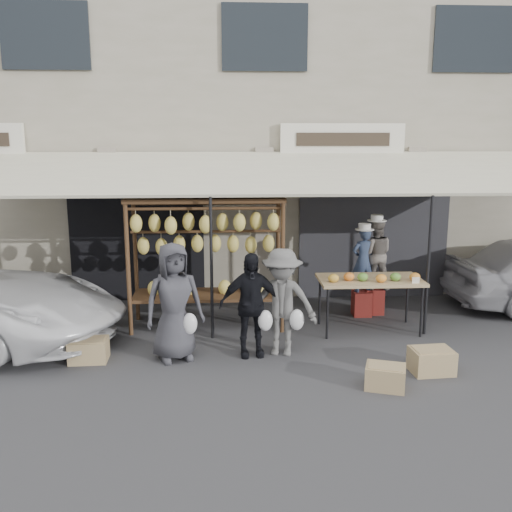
{
  "coord_description": "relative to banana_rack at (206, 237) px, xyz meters",
  "views": [
    {
      "loc": [
        -0.79,
        -7.66,
        3.22
      ],
      "look_at": [
        -0.28,
        1.4,
        1.3
      ],
      "focal_mm": 40.0,
      "sensor_mm": 36.0,
      "label": 1
    }
  ],
  "objects": [
    {
      "name": "ground_plane",
      "position": [
        1.1,
        -1.72,
        -1.57
      ],
      "size": [
        90.0,
        90.0,
        0.0
      ],
      "primitive_type": "plane",
      "color": "#2D2D30"
    },
    {
      "name": "shophouse",
      "position": [
        1.09,
        4.77,
        2.07
      ],
      "size": [
        24.0,
        6.15,
        7.3
      ],
      "color": "#A79D8B",
      "rests_on": "ground_plane"
    },
    {
      "name": "awning",
      "position": [
        1.1,
        0.56,
        1.0
      ],
      "size": [
        10.0,
        2.35,
        2.92
      ],
      "color": "#BEB89E",
      "rests_on": "ground_plane"
    },
    {
      "name": "banana_rack",
      "position": [
        0.0,
        0.0,
        0.0
      ],
      "size": [
        2.6,
        0.9,
        2.24
      ],
      "color": "#342411",
      "rests_on": "ground_plane"
    },
    {
      "name": "produce_table",
      "position": [
        2.71,
        -0.38,
        -0.7
      ],
      "size": [
        1.7,
        0.9,
        1.04
      ],
      "color": "tan",
      "rests_on": "ground_plane"
    },
    {
      "name": "vendor_left",
      "position": [
        2.79,
        0.47,
        -0.54
      ],
      "size": [
        0.48,
        0.37,
        1.17
      ],
      "primitive_type": "imported",
      "rotation": [
        0.0,
        0.0,
        3.36
      ],
      "color": "#2B3854",
      "rests_on": "stool_left"
    },
    {
      "name": "vendor_right",
      "position": [
        3.04,
        0.59,
        -0.46
      ],
      "size": [
        0.7,
        0.58,
        1.29
      ],
      "primitive_type": "imported",
      "rotation": [
        0.0,
        0.0,
        2.98
      ],
      "color": "slate",
      "rests_on": "stool_right"
    },
    {
      "name": "customer_left",
      "position": [
        -0.43,
        -1.41,
        -0.71
      ],
      "size": [
        0.98,
        0.8,
        1.74
      ],
      "primitive_type": "imported",
      "rotation": [
        0.0,
        0.0,
        0.34
      ],
      "color": "#37363C",
      "rests_on": "ground_plane"
    },
    {
      "name": "customer_mid",
      "position": [
        0.67,
        -1.33,
        -0.79
      ],
      "size": [
        0.95,
        0.48,
        1.56
      ],
      "primitive_type": "imported",
      "rotation": [
        0.0,
        0.0,
        0.11
      ],
      "color": "black",
      "rests_on": "ground_plane"
    },
    {
      "name": "customer_right",
      "position": [
        1.14,
        -1.32,
        -0.77
      ],
      "size": [
        1.15,
        0.83,
        1.61
      ],
      "primitive_type": "imported",
      "rotation": [
        0.0,
        0.0,
        -0.24
      ],
      "color": "#5A5957",
      "rests_on": "ground_plane"
    },
    {
      "name": "stool_left",
      "position": [
        2.79,
        0.47,
        -1.35
      ],
      "size": [
        0.37,
        0.37,
        0.45
      ],
      "primitive_type": "cube",
      "rotation": [
        0.0,
        0.0,
        0.17
      ],
      "color": "maroon",
      "rests_on": "ground_plane"
    },
    {
      "name": "stool_right",
      "position": [
        3.04,
        0.59,
        -1.34
      ],
      "size": [
        0.41,
        0.41,
        0.47
      ],
      "primitive_type": "cube",
      "rotation": [
        0.0,
        0.0,
        -0.24
      ],
      "color": "maroon",
      "rests_on": "ground_plane"
    },
    {
      "name": "crate_near_a",
      "position": [
        2.37,
        -2.57,
        -1.42
      ],
      "size": [
        0.6,
        0.52,
        0.3
      ],
      "primitive_type": "cube",
      "rotation": [
        0.0,
        0.0,
        -0.32
      ],
      "color": "tan",
      "rests_on": "ground_plane"
    },
    {
      "name": "crate_near_b",
      "position": [
        3.15,
        -2.12,
        -1.41
      ],
      "size": [
        0.59,
        0.47,
        0.34
      ],
      "primitive_type": "cube",
      "rotation": [
        0.0,
        0.0,
        0.07
      ],
      "color": "tan",
      "rests_on": "ground_plane"
    },
    {
      "name": "crate_far",
      "position": [
        -1.69,
        -1.43,
        -1.41
      ],
      "size": [
        0.55,
        0.43,
        0.32
      ],
      "primitive_type": "cube",
      "rotation": [
        0.0,
        0.0,
        0.03
      ],
      "color": "tan",
      "rests_on": "ground_plane"
    }
  ]
}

